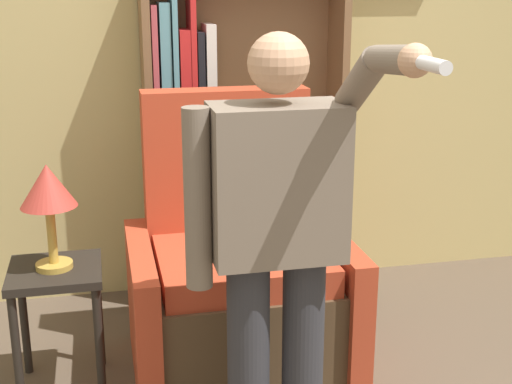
{
  "coord_description": "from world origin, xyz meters",
  "views": [
    {
      "loc": [
        -0.76,
        -1.86,
        1.73
      ],
      "look_at": [
        -0.19,
        0.67,
        0.95
      ],
      "focal_mm": 50.0,
      "sensor_mm": 36.0,
      "label": 1
    }
  ],
  "objects_px": {
    "armchair": "(237,283)",
    "side_table": "(57,293)",
    "bookcase": "(219,148)",
    "table_lamp": "(48,192)",
    "person_standing": "(277,236)"
  },
  "relations": [
    {
      "from": "armchair",
      "to": "side_table",
      "type": "distance_m",
      "value": 0.79
    },
    {
      "from": "side_table",
      "to": "bookcase",
      "type": "bearing_deg",
      "value": 44.57
    },
    {
      "from": "table_lamp",
      "to": "person_standing",
      "type": "bearing_deg",
      "value": -42.19
    },
    {
      "from": "bookcase",
      "to": "armchair",
      "type": "bearing_deg",
      "value": -94.32
    },
    {
      "from": "armchair",
      "to": "person_standing",
      "type": "height_order",
      "value": "person_standing"
    },
    {
      "from": "armchair",
      "to": "table_lamp",
      "type": "bearing_deg",
      "value": -176.1
    },
    {
      "from": "person_standing",
      "to": "bookcase",
      "type": "bearing_deg",
      "value": 87.49
    },
    {
      "from": "bookcase",
      "to": "side_table",
      "type": "bearing_deg",
      "value": -135.43
    },
    {
      "from": "side_table",
      "to": "table_lamp",
      "type": "xyz_separation_m",
      "value": [
        0.0,
        0.0,
        0.45
      ]
    },
    {
      "from": "bookcase",
      "to": "table_lamp",
      "type": "bearing_deg",
      "value": -135.43
    },
    {
      "from": "person_standing",
      "to": "table_lamp",
      "type": "relative_size",
      "value": 3.5
    },
    {
      "from": "armchair",
      "to": "table_lamp",
      "type": "relative_size",
      "value": 2.78
    },
    {
      "from": "person_standing",
      "to": "side_table",
      "type": "xyz_separation_m",
      "value": [
        -0.78,
        0.71,
        -0.45
      ]
    },
    {
      "from": "bookcase",
      "to": "person_standing",
      "type": "distance_m",
      "value": 1.55
    },
    {
      "from": "bookcase",
      "to": "side_table",
      "type": "height_order",
      "value": "bookcase"
    }
  ]
}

